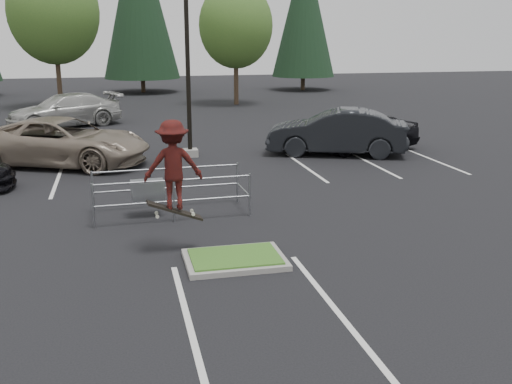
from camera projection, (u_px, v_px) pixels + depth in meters
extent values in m
plane|color=black|center=(235.00, 262.00, 13.28)|extent=(120.00, 120.00, 0.00)
cube|color=gray|center=(235.00, 260.00, 13.27)|extent=(2.20, 1.60, 0.12)
cube|color=#2F5C1D|center=(235.00, 257.00, 13.25)|extent=(1.95, 1.35, 0.05)
cube|color=silver|center=(58.00, 180.00, 20.76)|extent=(0.12, 5.20, 0.01)
cube|color=silver|center=(305.00, 167.00, 22.74)|extent=(0.12, 5.20, 0.01)
cube|color=silver|center=(371.00, 163.00, 23.34)|extent=(0.12, 5.20, 0.01)
cube|color=silver|center=(434.00, 160.00, 23.93)|extent=(0.12, 5.20, 0.01)
cube|color=silver|center=(191.00, 332.00, 10.16)|extent=(0.12, 6.00, 0.01)
cube|color=silver|center=(341.00, 316.00, 10.76)|extent=(0.12, 6.00, 0.01)
cube|color=gray|center=(190.00, 153.00, 24.65)|extent=(0.60, 0.60, 0.30)
cylinder|color=black|center=(187.00, 31.00, 23.40)|extent=(0.18, 0.18, 10.00)
cylinder|color=#38281C|center=(59.00, 82.00, 40.22)|extent=(0.32, 0.32, 3.50)
ellipsoid|color=#315F23|center=(53.00, 12.00, 39.06)|extent=(5.89, 5.89, 6.77)
sphere|color=#315F23|center=(64.00, 24.00, 39.10)|extent=(3.68, 3.68, 3.68)
sphere|color=#315F23|center=(47.00, 21.00, 39.47)|extent=(4.05, 4.05, 4.05)
cylinder|color=#38281C|center=(236.00, 83.00, 42.25)|extent=(0.32, 0.32, 3.04)
ellipsoid|color=#315F23|center=(236.00, 25.00, 41.24)|extent=(5.12, 5.12, 5.89)
sphere|color=#315F23|center=(245.00, 35.00, 41.26)|extent=(3.20, 3.20, 3.20)
sphere|color=#315F23|center=(228.00, 32.00, 41.64)|extent=(3.52, 3.52, 3.52)
cylinder|color=#38281C|center=(143.00, 85.00, 51.24)|extent=(0.36, 0.36, 1.20)
cylinder|color=#38281C|center=(303.00, 83.00, 53.38)|extent=(0.36, 0.36, 1.20)
cone|color=black|center=(304.00, 10.00, 51.77)|extent=(5.50, 5.50, 11.30)
cylinder|color=gray|center=(93.00, 206.00, 15.46)|extent=(0.06, 0.06, 1.20)
cylinder|color=gray|center=(93.00, 192.00, 16.82)|extent=(0.06, 0.06, 1.20)
cylinder|color=gray|center=(174.00, 200.00, 15.98)|extent=(0.06, 0.06, 1.20)
cylinder|color=gray|center=(167.00, 187.00, 17.35)|extent=(0.06, 0.06, 1.20)
cylinder|color=gray|center=(250.00, 195.00, 16.51)|extent=(0.06, 0.06, 1.20)
cylinder|color=gray|center=(237.00, 183.00, 17.87)|extent=(0.06, 0.06, 1.20)
cylinder|color=gray|center=(174.00, 201.00, 15.99)|extent=(4.18, 0.19, 0.05)
cylinder|color=gray|center=(173.00, 180.00, 15.84)|extent=(4.18, 0.19, 0.05)
cylinder|color=gray|center=(167.00, 188.00, 17.36)|extent=(4.18, 0.19, 0.05)
cylinder|color=gray|center=(167.00, 169.00, 17.21)|extent=(4.18, 0.19, 0.05)
cube|color=gray|center=(147.00, 190.00, 16.47)|extent=(0.91, 0.57, 0.50)
cube|color=black|center=(175.00, 211.00, 13.71)|extent=(1.29, 0.49, 0.54)
cylinder|color=silver|center=(157.00, 217.00, 13.51)|extent=(0.08, 0.05, 0.08)
cylinder|color=silver|center=(157.00, 213.00, 13.76)|extent=(0.08, 0.05, 0.08)
cylinder|color=silver|center=(193.00, 214.00, 13.69)|extent=(0.08, 0.05, 0.08)
cylinder|color=silver|center=(192.00, 211.00, 13.94)|extent=(0.08, 0.05, 0.08)
imported|color=maroon|center=(173.00, 165.00, 13.43)|extent=(1.32, 0.77, 2.03)
imported|color=gray|center=(61.00, 142.00, 22.88)|extent=(7.20, 5.45, 1.82)
imported|color=black|center=(337.00, 132.00, 24.84)|extent=(6.08, 3.90, 1.89)
imported|color=black|center=(366.00, 132.00, 25.65)|extent=(5.10, 2.86, 1.64)
imported|color=#B1B1AB|center=(67.00, 110.00, 32.40)|extent=(6.54, 4.50, 1.76)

